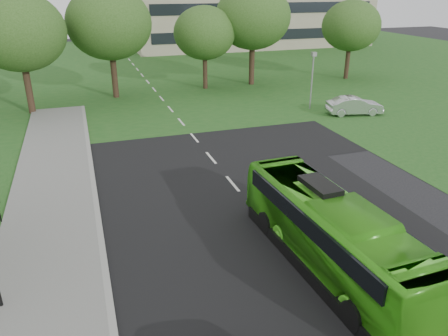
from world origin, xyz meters
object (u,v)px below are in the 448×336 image
tree_park_c (204,33)px  tree_park_e (351,26)px  camera_pole (312,73)px  tree_park_b (109,23)px  tree_park_d (253,17)px  sedan (355,106)px  tree_park_a (19,32)px  bus (332,233)px

tree_park_c → tree_park_e: 16.56m
camera_pole → tree_park_c: bearing=131.5°
tree_park_b → tree_park_c: size_ratio=1.23×
tree_park_d → sedan: (3.64, -13.63, -6.11)m
tree_park_a → tree_park_b: 7.93m
tree_park_c → tree_park_e: size_ratio=0.96×
tree_park_d → bus: tree_park_d is taller
tree_park_c → bus: tree_park_c is taller
tree_park_e → bus: (-20.68, -30.83, -4.30)m
tree_park_e → tree_park_a: bearing=-172.6°
tree_park_a → sedan: (25.13, -8.84, -5.75)m
camera_pole → sedan: bearing=-36.4°
tree_park_d → camera_pole: bearing=-84.4°
tree_park_b → bus: tree_park_b is taller
tree_park_a → tree_park_c: bearing=15.1°
tree_park_e → sedan: (-7.69, -13.08, -4.98)m
camera_pole → tree_park_a: bearing=175.4°
tree_park_a → sedan: 27.25m
tree_park_a → bus: bearing=-65.5°
tree_park_b → tree_park_c: bearing=6.2°
tree_park_a → tree_park_d: bearing=12.6°
tree_park_e → sedan: tree_park_e is taller
tree_park_d → tree_park_e: size_ratio=1.20×
tree_park_a → tree_park_e: tree_park_a is taller
bus → sedan: 22.00m
tree_park_c → camera_pole: tree_park_c is taller
tree_park_b → camera_pole: size_ratio=2.08×
bus → sedan: bearing=51.3°
tree_park_a → camera_pole: 23.62m
tree_park_d → tree_park_e: bearing=-2.7°
sedan → tree_park_e: bearing=-18.6°
tree_park_a → tree_park_e: (32.81, 4.24, -0.76)m
tree_park_e → camera_pole: size_ratio=1.77×
tree_park_b → tree_park_c: (9.09, 0.99, -1.21)m
tree_park_a → tree_park_c: 16.87m
sedan → tree_park_c: bearing=45.7°
tree_park_b → tree_park_e: bearing=1.9°
tree_park_d → tree_park_e: 11.39m
tree_park_c → sedan: bearing=-56.2°
tree_park_c → camera_pole: 12.48m
tree_park_b → tree_park_d: bearing=5.5°
bus → tree_park_b: bearing=96.9°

